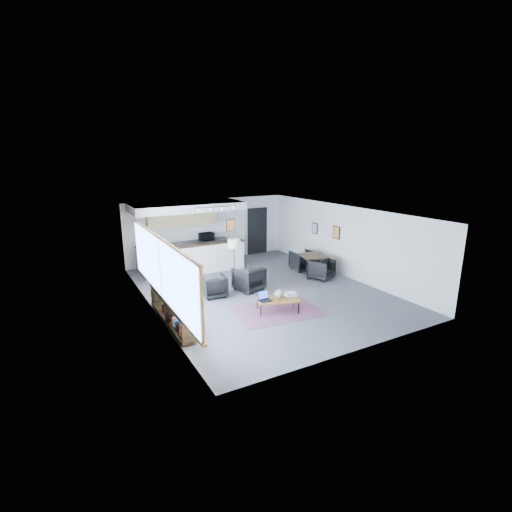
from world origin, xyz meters
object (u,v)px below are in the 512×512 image
coffee_table (278,300)px  ceramic_pot (279,294)px  dining_table (313,257)px  floor_lamp (234,245)px  microwave (206,236)px  armchair_left (214,285)px  dining_chair_near (322,270)px  laptop (264,298)px  armchair_right (249,277)px  dining_chair_far (302,261)px  book_stack (291,294)px

coffee_table → ceramic_pot: bearing=39.3°
coffee_table → dining_table: 3.75m
floor_lamp → microwave: size_ratio=2.68×
armchair_left → dining_chair_near: 4.09m
laptop → dining_chair_near: size_ratio=0.55×
floor_lamp → dining_chair_near: bearing=-23.6°
ceramic_pot → armchair_right: size_ratio=0.31×
armchair_right → coffee_table: bearing=71.0°
dining_table → dining_chair_far: (0.07, 0.77, -0.34)m
dining_chair_near → dining_chair_far: size_ratio=0.96×
ceramic_pot → armchair_left: size_ratio=0.36×
dining_table → floor_lamp: bearing=165.0°
laptop → floor_lamp: (0.48, 2.92, 0.87)m
book_stack → dining_chair_far: dining_chair_far is taller
armchair_right → dining_table: (2.84, 0.26, 0.27)m
dining_table → dining_chair_far: 0.85m
laptop → microwave: (0.59, 5.80, 0.67)m
book_stack → floor_lamp: (-0.40, 2.97, 0.90)m
coffee_table → armchair_left: (-1.11, 1.99, 0.02)m
book_stack → dining_table: size_ratio=0.36×
dining_chair_near → armchair_left: bearing=153.6°
ceramic_pot → book_stack: (0.45, 0.04, -0.08)m
dining_chair_far → floor_lamp: bearing=3.8°
ceramic_pot → dining_table: size_ratio=0.24×
coffee_table → book_stack: bearing=25.0°
dining_table → dining_chair_near: size_ratio=1.60×
book_stack → armchair_left: 2.51m
ceramic_pot → dining_table: dining_table is taller
laptop → dining_chair_far: dining_chair_far is taller
microwave → armchair_right: bearing=-97.2°
armchair_right → microwave: 3.97m
armchair_left → dining_table: (4.08, 0.27, 0.33)m
floor_lamp → dining_table: floor_lamp is taller
book_stack → dining_chair_near: size_ratio=0.58×
coffee_table → dining_chair_far: bearing=63.4°
ceramic_pot → armchair_right: (0.09, 1.99, -0.08)m
ceramic_pot → microwave: size_ratio=0.46×
laptop → armchair_left: bearing=106.1°
armchair_left → dining_chair_far: 4.28m
book_stack → dining_table: bearing=41.7°
armchair_right → armchair_left: bearing=-14.8°
ceramic_pot → microwave: 5.93m
armchair_right → microwave: (0.08, 3.91, 0.69)m
ceramic_pot → dining_chair_far: size_ratio=0.37×
coffee_table → dining_chair_near: dining_chair_near is taller
dining_chair_far → dining_table: bearing=88.3°
coffee_table → armchair_right: (0.13, 2.00, 0.08)m
armchair_right → dining_chair_far: armchair_right is taller
floor_lamp → microwave: bearing=87.8°
dining_table → dining_chair_near: bearing=-89.2°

